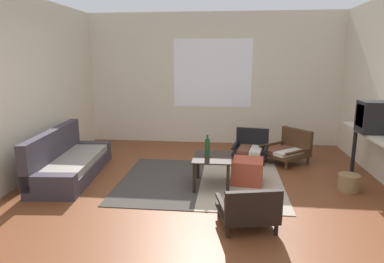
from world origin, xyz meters
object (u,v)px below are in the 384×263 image
at_px(couch, 69,163).
at_px(armchair_corner, 288,148).
at_px(glass_bottle, 207,147).
at_px(armchair_striped_foreground, 248,209).
at_px(console_shelf, 375,139).
at_px(crt_television, 379,117).
at_px(coffee_table, 212,163).
at_px(armchair_by_window, 251,147).
at_px(wicker_basket, 349,182).
at_px(clay_vase, 367,118).
at_px(ottoman_orange, 248,171).

distance_m(couch, armchair_corner, 3.65).
xyz_separation_m(couch, glass_bottle, (2.14, -0.15, 0.35)).
height_order(armchair_striped_foreground, glass_bottle, glass_bottle).
height_order(console_shelf, crt_television, crt_television).
bearing_deg(glass_bottle, coffee_table, -6.73).
relative_size(coffee_table, armchair_by_window, 0.91).
bearing_deg(crt_television, couch, 179.61).
height_order(console_shelf, wicker_basket, console_shelf).
relative_size(coffee_table, armchair_striped_foreground, 0.91).
xyz_separation_m(glass_bottle, wicker_basket, (1.96, 0.03, -0.46)).
bearing_deg(armchair_by_window, crt_television, -37.54).
bearing_deg(coffee_table, clay_vase, 12.63).
bearing_deg(couch, console_shelf, 0.26).
relative_size(couch, crt_television, 3.88).
xyz_separation_m(armchair_striped_foreground, ottoman_orange, (0.06, 1.36, -0.04)).
bearing_deg(armchair_striped_foreground, glass_bottle, 113.58).
xyz_separation_m(coffee_table, wicker_basket, (1.89, 0.04, -0.24)).
xyz_separation_m(couch, clay_vase, (4.43, 0.33, 0.71)).
bearing_deg(armchair_by_window, armchair_corner, -7.25).
distance_m(armchair_by_window, armchair_corner, 0.65).
bearing_deg(glass_bottle, wicker_basket, 0.95).
bearing_deg(glass_bottle, ottoman_orange, 16.11).
bearing_deg(wicker_basket, armchair_striped_foreground, -139.69).
relative_size(coffee_table, crt_television, 1.27).
distance_m(console_shelf, crt_television, 0.32).
height_order(armchair_striped_foreground, console_shelf, console_shelf).
xyz_separation_m(coffee_table, glass_bottle, (-0.07, 0.01, 0.22)).
relative_size(armchair_by_window, glass_bottle, 2.17).
distance_m(couch, wicker_basket, 4.10).
distance_m(console_shelf, wicker_basket, 0.69).
bearing_deg(glass_bottle, armchair_striped_foreground, -66.42).
bearing_deg(crt_television, console_shelf, 86.43).
height_order(coffee_table, clay_vase, clay_vase).
distance_m(couch, armchair_by_window, 3.08).
relative_size(couch, clay_vase, 5.39).
relative_size(armchair_by_window, console_shelf, 0.46).
xyz_separation_m(ottoman_orange, console_shelf, (1.71, 0.01, 0.53)).
bearing_deg(clay_vase, armchair_striped_foreground, -136.54).
bearing_deg(console_shelf, crt_television, -93.57).
xyz_separation_m(ottoman_orange, glass_bottle, (-0.58, -0.17, 0.39)).
distance_m(coffee_table, ottoman_orange, 0.57).
bearing_deg(clay_vase, ottoman_orange, -169.38).
relative_size(armchair_by_window, armchair_striped_foreground, 0.99).
height_order(couch, coffee_table, couch).
bearing_deg(armchair_striped_foreground, wicker_basket, 40.31).
bearing_deg(wicker_basket, armchair_corner, 116.65).
bearing_deg(ottoman_orange, armchair_by_window, 84.25).
bearing_deg(console_shelf, glass_bottle, -175.64).
bearing_deg(console_shelf, clay_vase, 90.00).
distance_m(armchair_striped_foreground, glass_bottle, 1.34).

